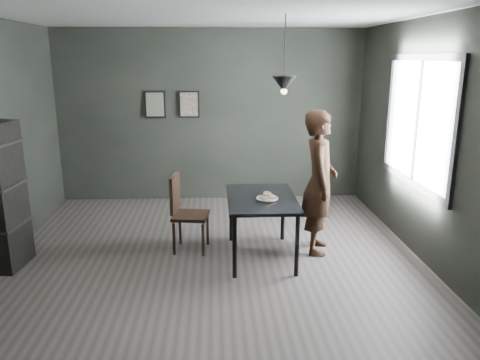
{
  "coord_description": "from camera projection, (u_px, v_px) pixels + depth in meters",
  "views": [
    {
      "loc": [
        0.06,
        -5.23,
        2.34
      ],
      "look_at": [
        0.35,
        0.05,
        0.95
      ],
      "focal_mm": 35.0,
      "sensor_mm": 36.0,
      "label": 1
    }
  ],
  "objects": [
    {
      "name": "ground",
      "position": [
        211.0,
        257.0,
        5.65
      ],
      "size": [
        5.0,
        5.0,
        0.0
      ],
      "primitive_type": "plane",
      "color": "#37312F",
      "rests_on": "ground"
    },
    {
      "name": "back_wall",
      "position": [
        211.0,
        116.0,
        7.7
      ],
      "size": [
        5.0,
        0.1,
        2.8
      ],
      "primitive_type": "cube",
      "color": "black",
      "rests_on": "ground"
    },
    {
      "name": "ceiling",
      "position": [
        207.0,
        12.0,
        4.93
      ],
      "size": [
        5.0,
        5.0,
        0.02
      ],
      "color": "silver",
      "rests_on": "ground"
    },
    {
      "name": "window_assembly",
      "position": [
        417.0,
        122.0,
        5.56
      ],
      "size": [
        0.04,
        1.96,
        1.56
      ],
      "color": "white",
      "rests_on": "ground"
    },
    {
      "name": "cafe_table",
      "position": [
        261.0,
        204.0,
        5.51
      ],
      "size": [
        0.8,
        1.2,
        0.75
      ],
      "color": "black",
      "rests_on": "ground"
    },
    {
      "name": "white_plate",
      "position": [
        267.0,
        199.0,
        5.4
      ],
      "size": [
        0.23,
        0.23,
        0.01
      ],
      "primitive_type": "cylinder",
      "color": "white",
      "rests_on": "cafe_table"
    },
    {
      "name": "donut_pile",
      "position": [
        267.0,
        196.0,
        5.4
      ],
      "size": [
        0.19,
        0.14,
        0.08
      ],
      "rotation": [
        0.0,
        0.0,
        0.12
      ],
      "color": "beige",
      "rests_on": "white_plate"
    },
    {
      "name": "woman",
      "position": [
        319.0,
        182.0,
        5.64
      ],
      "size": [
        0.53,
        0.71,
        1.75
      ],
      "primitive_type": "imported",
      "rotation": [
        0.0,
        0.0,
        1.38
      ],
      "color": "black",
      "rests_on": "ground"
    },
    {
      "name": "wood_chair",
      "position": [
        184.0,
        208.0,
        5.75
      ],
      "size": [
        0.47,
        0.47,
        0.96
      ],
      "rotation": [
        0.0,
        0.0,
        -0.14
      ],
      "color": "black",
      "rests_on": "ground"
    },
    {
      "name": "shelf_unit",
      "position": [
        2.0,
        197.0,
        5.22
      ],
      "size": [
        0.37,
        0.58,
        1.67
      ],
      "primitive_type": "cube",
      "rotation": [
        0.0,
        0.0,
        -0.09
      ],
      "color": "black",
      "rests_on": "ground"
    },
    {
      "name": "pendant_lamp",
      "position": [
        284.0,
        84.0,
        5.27
      ],
      "size": [
        0.28,
        0.28,
        0.86
      ],
      "color": "black",
      "rests_on": "ground"
    },
    {
      "name": "framed_print_left",
      "position": [
        155.0,
        104.0,
        7.57
      ],
      "size": [
        0.34,
        0.04,
        0.44
      ],
      "color": "black",
      "rests_on": "ground"
    },
    {
      "name": "framed_print_right",
      "position": [
        189.0,
        104.0,
        7.6
      ],
      "size": [
        0.34,
        0.04,
        0.44
      ],
      "color": "black",
      "rests_on": "ground"
    }
  ]
}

